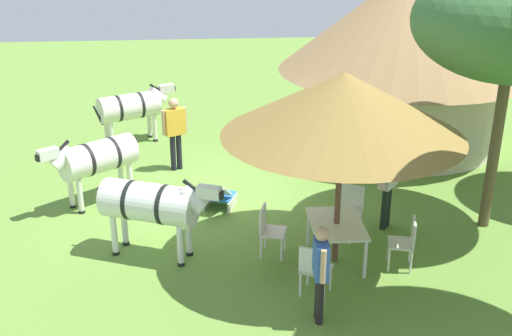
# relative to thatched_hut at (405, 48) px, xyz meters

# --- Properties ---
(ground_plane) EXTENTS (36.00, 36.00, 0.00)m
(ground_plane) POSITION_rel_thatched_hut_xyz_m (3.04, -4.77, -2.45)
(ground_plane) COLOR olive
(thatched_hut) EXTENTS (6.37, 6.37, 4.42)m
(thatched_hut) POSITION_rel_thatched_hut_xyz_m (0.00, 0.00, 0.00)
(thatched_hut) COLOR beige
(thatched_hut) RESTS_ON ground_plane
(shade_umbrella) EXTENTS (3.89, 3.89, 3.33)m
(shade_umbrella) POSITION_rel_thatched_hut_xyz_m (5.99, -2.92, 0.36)
(shade_umbrella) COLOR brown
(shade_umbrella) RESTS_ON ground_plane
(patio_dining_table) EXTENTS (1.29, 0.90, 0.74)m
(patio_dining_table) POSITION_rel_thatched_hut_xyz_m (5.99, -2.92, -1.80)
(patio_dining_table) COLOR silver
(patio_dining_table) RESTS_ON ground_plane
(patio_chair_west_end) EXTENTS (0.58, 0.59, 0.90)m
(patio_chair_west_end) POSITION_rel_thatched_hut_xyz_m (7.02, -3.47, -1.93)
(patio_chair_west_end) COLOR white
(patio_chair_west_end) RESTS_ON ground_plane
(patio_chair_near_hut) EXTENTS (0.53, 0.52, 0.90)m
(patio_chair_near_hut) POSITION_rel_thatched_hut_xyz_m (6.30, -1.79, -1.93)
(patio_chair_near_hut) COLOR silver
(patio_chair_near_hut) RESTS_ON ground_plane
(patio_chair_east_end) EXTENTS (0.57, 0.58, 0.90)m
(patio_chair_east_end) POSITION_rel_thatched_hut_xyz_m (4.93, -2.42, -1.93)
(patio_chair_east_end) COLOR white
(patio_chair_east_end) RESTS_ON ground_plane
(patio_chair_near_lawn) EXTENTS (0.54, 0.53, 0.90)m
(patio_chair_near_lawn) POSITION_rel_thatched_hut_xyz_m (5.65, -4.04, -1.93)
(patio_chair_near_lawn) COLOR white
(patio_chair_near_lawn) RESTS_ON ground_plane
(guest_beside_umbrella) EXTENTS (0.49, 0.46, 1.71)m
(guest_beside_umbrella) POSITION_rel_thatched_hut_xyz_m (4.84, -1.71, -1.42)
(guest_beside_umbrella) COLOR black
(guest_beside_umbrella) RESTS_ON ground_plane
(guest_behind_table) EXTENTS (0.56, 0.22, 1.55)m
(guest_behind_table) POSITION_rel_thatched_hut_xyz_m (7.66, -3.51, -1.52)
(guest_behind_table) COLOR black
(guest_behind_table) RESTS_ON ground_plane
(standing_watcher) EXTENTS (0.40, 0.56, 1.74)m
(standing_watcher) POSITION_rel_thatched_hut_xyz_m (1.54, -5.77, -1.41)
(standing_watcher) COLOR black
(standing_watcher) RESTS_ON ground_plane
(striped_lounge_chair) EXTENTS (0.93, 0.77, 0.65)m
(striped_lounge_chair) POSITION_rel_thatched_hut_xyz_m (3.72, -4.84, -2.20)
(striped_lounge_chair) COLOR blue
(striped_lounge_chair) RESTS_ON ground_plane
(zebra_nearest_camera) EXTENTS (1.25, 2.19, 1.54)m
(zebra_nearest_camera) POSITION_rel_thatched_hut_xyz_m (5.52, -6.03, -1.45)
(zebra_nearest_camera) COLOR silver
(zebra_nearest_camera) RESTS_ON ground_plane
(zebra_by_umbrella) EXTENTS (1.60, 1.85, 1.53)m
(zebra_by_umbrella) POSITION_rel_thatched_hut_xyz_m (3.24, -7.31, -1.46)
(zebra_by_umbrella) COLOR silver
(zebra_by_umbrella) RESTS_ON ground_plane
(zebra_toward_hut) EXTENTS (1.28, 2.04, 1.51)m
(zebra_toward_hut) POSITION_rel_thatched_hut_xyz_m (-0.41, -6.95, -1.48)
(zebra_toward_hut) COLOR silver
(zebra_toward_hut) RESTS_ON ground_plane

